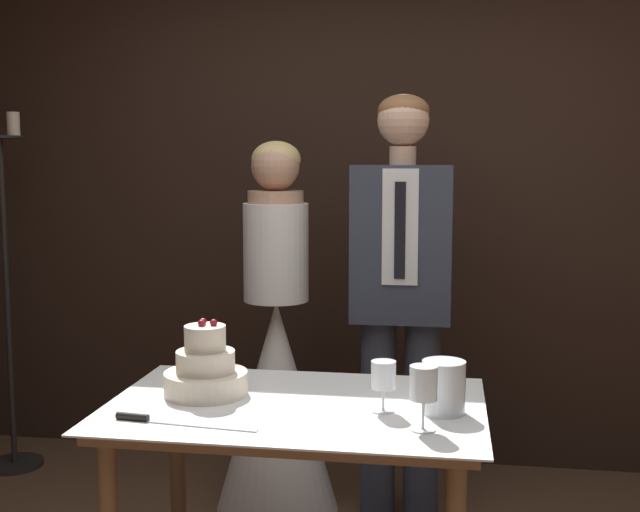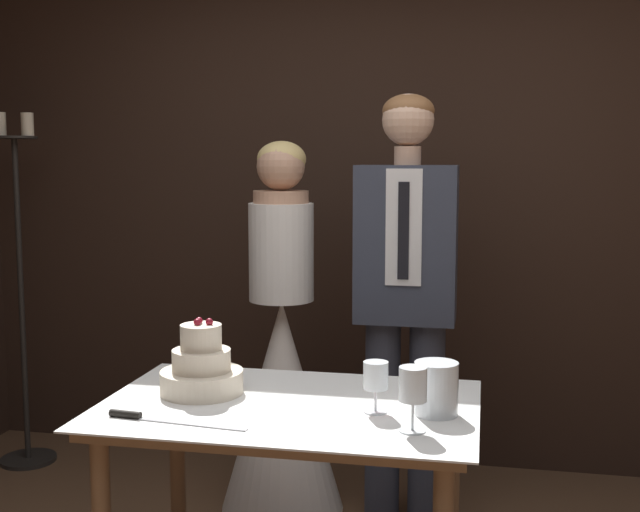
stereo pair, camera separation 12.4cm
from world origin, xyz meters
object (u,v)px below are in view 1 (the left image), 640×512
object	(u,v)px
cake_table	(296,437)
groom	(401,284)
tiered_cake	(206,370)
bride	(277,378)
hurricane_candle	(443,388)
candle_stand	(8,308)
wine_glass_middle	(423,386)
wine_glass_near	(383,378)
cake_knife	(158,420)

from	to	relation	value
cake_table	groom	size ratio (longest dim) A/B	0.65
tiered_cake	bride	bearing A→B (deg)	87.60
hurricane_candle	candle_stand	xyz separation A→B (m)	(-2.14, 1.24, -0.05)
wine_glass_middle	wine_glass_near	bearing A→B (deg)	129.78
bride	cake_table	bearing A→B (deg)	-74.29
hurricane_candle	bride	xyz separation A→B (m)	(-0.72, 0.97, -0.26)
groom	tiered_cake	bearing A→B (deg)	-122.55
wine_glass_near	candle_stand	xyz separation A→B (m)	(-1.96, 1.26, -0.08)
wine_glass_near	bride	size ratio (longest dim) A/B	0.10
cake_table	wine_glass_middle	bearing A→B (deg)	-24.57
tiered_cake	candle_stand	bearing A→B (deg)	139.66
tiered_cake	cake_knife	world-z (taller)	tiered_cake
tiered_cake	candle_stand	size ratio (longest dim) A/B	0.15
bride	candle_stand	world-z (taller)	candle_stand
tiered_cake	wine_glass_near	world-z (taller)	tiered_cake
cake_table	wine_glass_near	size ratio (longest dim) A/B	7.51
tiered_cake	cake_knife	distance (m)	0.31
wine_glass_middle	groom	size ratio (longest dim) A/B	0.10
wine_glass_middle	groom	bearing A→B (deg)	96.59
wine_glass_near	candle_stand	distance (m)	2.34
hurricane_candle	cake_knife	bearing A→B (deg)	-164.51
cake_table	hurricane_candle	world-z (taller)	hurricane_candle
cake_table	hurricane_candle	xyz separation A→B (m)	(0.45, -0.02, 0.18)
wine_glass_near	groom	world-z (taller)	groom
wine_glass_middle	bride	bearing A→B (deg)	120.44
cake_table	candle_stand	bearing A→B (deg)	143.98
groom	candle_stand	xyz separation A→B (m)	(-1.96, 0.27, -0.21)
tiered_cake	groom	distance (m)	1.08
cake_knife	candle_stand	size ratio (longest dim) A/B	0.25
bride	wine_glass_middle	bearing A→B (deg)	-59.56
hurricane_candle	bride	world-z (taller)	bride
tiered_cake	candle_stand	distance (m)	1.81
cake_table	hurricane_candle	bearing A→B (deg)	-2.11
groom	wine_glass_near	bearing A→B (deg)	-89.57
wine_glass_middle	hurricane_candle	xyz separation A→B (m)	(0.05, 0.17, -0.05)
cake_knife	wine_glass_near	world-z (taller)	wine_glass_near
candle_stand	cake_knife	bearing A→B (deg)	-47.83
groom	candle_stand	bearing A→B (deg)	172.04
cake_table	wine_glass_middle	world-z (taller)	wine_glass_middle
wine_glass_middle	cake_knife	bearing A→B (deg)	-175.55
hurricane_candle	groom	distance (m)	1.00
wine_glass_middle	bride	distance (m)	1.36
cake_knife	wine_glass_near	size ratio (longest dim) A/B	2.80
wine_glass_middle	candle_stand	world-z (taller)	candle_stand
candle_stand	tiered_cake	bearing A→B (deg)	-40.34
cake_table	wine_glass_near	bearing A→B (deg)	-7.01
cake_table	tiered_cake	xyz separation A→B (m)	(-0.31, 0.05, 0.19)
candle_stand	bride	bearing A→B (deg)	-10.89
wine_glass_near	hurricane_candle	world-z (taller)	hurricane_candle
tiered_cake	wine_glass_middle	distance (m)	0.75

